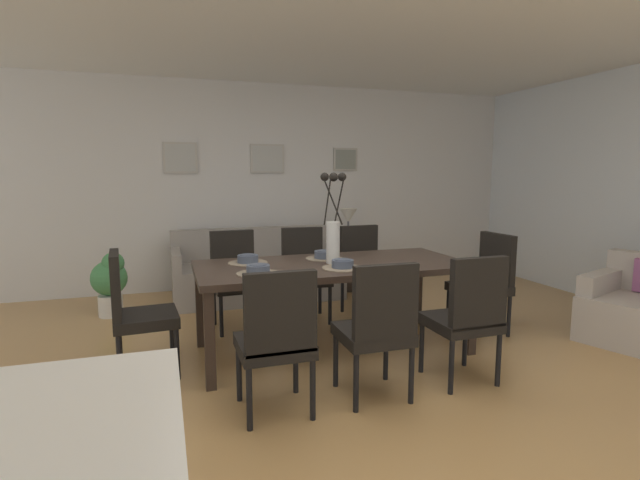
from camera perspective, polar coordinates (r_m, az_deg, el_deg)
ground_plane at (r=3.51m, az=3.13°, el=-16.83°), size 9.00×9.00×0.00m
back_wall_panel at (r=6.32m, az=-7.57°, el=6.36°), size 9.00×0.10×2.60m
ceiling_panel at (r=3.75m, az=1.00°, el=26.15°), size 9.00×7.20×0.08m
dining_table at (r=3.93m, az=1.54°, el=-3.71°), size 2.20×0.99×0.74m
dining_chair_near_left at (r=2.92m, az=-5.19°, el=-11.22°), size 0.44×0.44×0.92m
dining_chair_near_right at (r=4.66m, az=-10.06°, el=-4.02°), size 0.47×0.47×0.92m
dining_chair_far_left at (r=3.14m, az=6.88°, el=-9.91°), size 0.45×0.45×0.92m
dining_chair_far_right at (r=4.84m, az=-1.84°, el=-3.46°), size 0.46×0.46×0.92m
dining_chair_mid_left at (r=3.50m, az=17.12°, el=-8.30°), size 0.45×0.45×0.92m
dining_chair_mid_right at (r=5.04m, az=5.19°, el=-3.03°), size 0.46×0.46×0.92m
dining_chair_head_west at (r=3.73m, az=-21.26°, el=-7.49°), size 0.47×0.47×0.92m
dining_chair_head_east at (r=4.68m, az=19.18°, el=-4.31°), size 0.46×0.46×0.92m
centerpiece_vase at (r=3.88m, az=1.56°, el=1.34°), size 0.21×0.23×0.73m
placemat_near_left at (r=3.54m, az=-7.36°, el=-3.96°), size 0.32×0.32×0.01m
bowl_near_left at (r=3.53m, az=-7.37°, el=-3.37°), size 0.17×0.17×0.07m
placemat_near_right at (r=3.97m, az=-8.57°, el=-2.68°), size 0.32×0.32×0.01m
bowl_near_right at (r=3.96m, az=-8.59°, el=-2.15°), size 0.17×0.17×0.07m
placemat_far_left at (r=3.72m, az=2.70°, el=-3.33°), size 0.32×0.32×0.01m
bowl_far_left at (r=3.71m, az=2.70°, el=-2.77°), size 0.17×0.17×0.07m
placemat_far_right at (r=4.13m, az=0.50°, el=-2.18°), size 0.32×0.32×0.01m
bowl_far_right at (r=4.12m, az=0.50°, el=-1.67°), size 0.17×0.17×0.07m
sofa at (r=5.77m, az=-7.51°, el=-4.02°), size 1.94×0.84×0.80m
side_table at (r=6.11m, az=3.33°, el=-3.46°), size 0.36×0.36×0.52m
table_lamp at (r=6.02m, az=3.38°, el=2.46°), size 0.22×0.22×0.51m
framed_picture_left at (r=6.15m, az=-16.28°, el=9.36°), size 0.40×0.03×0.38m
framed_picture_center at (r=6.28m, az=-6.29°, el=9.59°), size 0.44×0.03×0.37m
framed_picture_right at (r=6.59m, az=3.04°, el=9.55°), size 0.34×0.03×0.31m
potted_plant at (r=5.39m, az=-23.72°, el=-4.47°), size 0.36×0.36×0.67m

